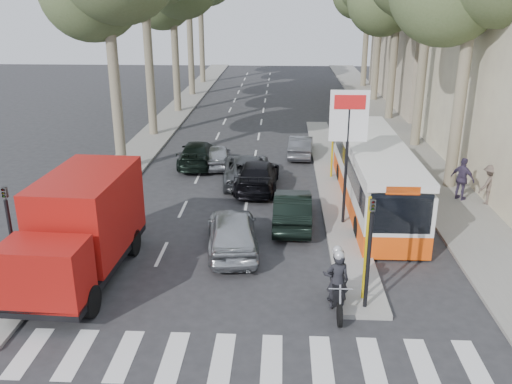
# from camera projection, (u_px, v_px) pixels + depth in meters

# --- Properties ---
(ground) EXTENTS (120.00, 120.00, 0.00)m
(ground) POSITION_uv_depth(u_px,v_px,m) (259.00, 283.00, 17.92)
(ground) COLOR #28282B
(ground) RESTS_ON ground
(sidewalk_right) EXTENTS (3.20, 70.00, 0.12)m
(sidewalk_right) POSITION_uv_depth(u_px,v_px,m) (387.00, 121.00, 40.99)
(sidewalk_right) COLOR gray
(sidewalk_right) RESTS_ON ground
(median_left) EXTENTS (2.40, 64.00, 0.12)m
(median_left) POSITION_uv_depth(u_px,v_px,m) (177.00, 111.00, 44.57)
(median_left) COLOR gray
(median_left) RESTS_ON ground
(traffic_island) EXTENTS (1.50, 26.00, 0.16)m
(traffic_island) POSITION_uv_depth(u_px,v_px,m) (331.00, 178.00, 28.08)
(traffic_island) COLOR gray
(traffic_island) RESTS_ON ground
(building_far) EXTENTS (11.00, 20.00, 16.00)m
(building_far) POSITION_uv_depth(u_px,v_px,m) (457.00, 8.00, 46.42)
(building_far) COLOR #B7A88E
(building_far) RESTS_ON ground
(billboard) EXTENTS (1.50, 12.10, 5.60)m
(billboard) POSITION_uv_depth(u_px,v_px,m) (348.00, 139.00, 21.21)
(billboard) COLOR yellow
(billboard) RESTS_ON ground
(traffic_light_island) EXTENTS (0.16, 0.41, 3.60)m
(traffic_light_island) POSITION_uv_depth(u_px,v_px,m) (370.00, 236.00, 15.52)
(traffic_light_island) COLOR black
(traffic_light_island) RESTS_ON ground
(traffic_light_left) EXTENTS (0.16, 0.41, 3.60)m
(traffic_light_left) POSITION_uv_depth(u_px,v_px,m) (9.00, 222.00, 16.49)
(traffic_light_left) COLOR black
(traffic_light_left) RESTS_ON ground
(silver_hatchback) EXTENTS (2.36, 4.74, 1.55)m
(silver_hatchback) POSITION_uv_depth(u_px,v_px,m) (232.00, 231.00, 20.01)
(silver_hatchback) COLOR #ADB1B5
(silver_hatchback) RESTS_ON ground
(dark_hatchback) EXTENTS (1.62, 4.38, 1.43)m
(dark_hatchback) POSITION_uv_depth(u_px,v_px,m) (293.00, 209.00, 22.29)
(dark_hatchback) COLOR black
(dark_hatchback) RESTS_ON ground
(queue_car_a) EXTENTS (2.71, 5.20, 1.40)m
(queue_car_a) POSITION_uv_depth(u_px,v_px,m) (247.00, 169.00, 27.54)
(queue_car_a) COLOR #45484C
(queue_car_a) RESTS_ON ground
(queue_car_b) EXTENTS (2.18, 4.97, 1.42)m
(queue_car_b) POSITION_uv_depth(u_px,v_px,m) (257.00, 175.00, 26.54)
(queue_car_b) COLOR black
(queue_car_b) RESTS_ON ground
(queue_car_c) EXTENTS (1.92, 3.81, 1.24)m
(queue_car_c) POSITION_uv_depth(u_px,v_px,m) (217.00, 156.00, 30.05)
(queue_car_c) COLOR #A0A4A8
(queue_car_c) RESTS_ON ground
(queue_car_d) EXTENTS (1.62, 3.89, 1.25)m
(queue_car_d) POSITION_uv_depth(u_px,v_px,m) (301.00, 146.00, 31.98)
(queue_car_d) COLOR #55575E
(queue_car_d) RESTS_ON ground
(queue_car_e) EXTENTS (2.01, 4.76, 1.37)m
(queue_car_e) POSITION_uv_depth(u_px,v_px,m) (198.00, 153.00, 30.25)
(queue_car_e) COLOR black
(queue_car_e) RESTS_ON ground
(red_truck) EXTENTS (2.73, 6.54, 3.44)m
(red_truck) POSITION_uv_depth(u_px,v_px,m) (82.00, 227.00, 17.81)
(red_truck) COLOR black
(red_truck) RESTS_ON ground
(city_bus) EXTENTS (2.52, 11.25, 2.96)m
(city_bus) POSITION_uv_depth(u_px,v_px,m) (374.00, 173.00, 24.07)
(city_bus) COLOR #F84E0D
(city_bus) RESTS_ON ground
(motorcycle) EXTENTS (0.84, 2.35, 1.99)m
(motorcycle) POSITION_uv_depth(u_px,v_px,m) (337.00, 280.00, 16.33)
(motorcycle) COLOR black
(motorcycle) RESTS_ON ground
(pedestrian_near) EXTENTS (1.20, 1.24, 1.98)m
(pedestrian_near) POSITION_uv_depth(u_px,v_px,m) (462.00, 179.00, 24.68)
(pedestrian_near) COLOR #423753
(pedestrian_near) RESTS_ON sidewalk_right
(pedestrian_far) EXTENTS (1.27, 1.05, 1.82)m
(pedestrian_far) POSITION_uv_depth(u_px,v_px,m) (490.00, 184.00, 24.22)
(pedestrian_far) COLOR brown
(pedestrian_far) RESTS_ON sidewalk_right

